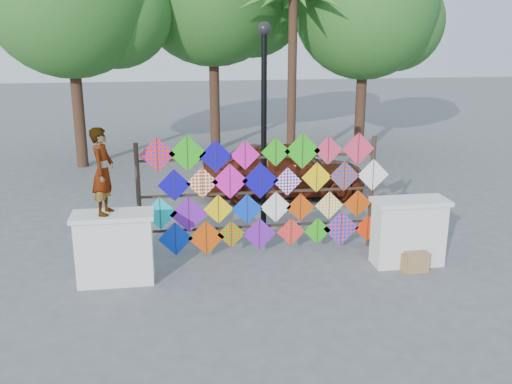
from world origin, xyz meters
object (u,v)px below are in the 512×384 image
at_px(vendor_woman, 103,171).
at_px(lamppost, 264,110).
at_px(kite_rack, 262,194).
at_px(sedan, 283,169).

height_order(vendor_woman, lamppost, lamppost).
xyz_separation_m(vendor_woman, lamppost, (3.10, 2.20, 0.67)).
height_order(kite_rack, lamppost, lamppost).
distance_m(kite_rack, vendor_woman, 3.10).
height_order(vendor_woman, sedan, vendor_woman).
xyz_separation_m(kite_rack, lamppost, (0.25, 1.27, 1.46)).
distance_m(kite_rack, sedan, 4.15).
relative_size(vendor_woman, lamppost, 0.33).
bearing_deg(lamppost, kite_rack, -101.22).
bearing_deg(sedan, vendor_woman, 144.64).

